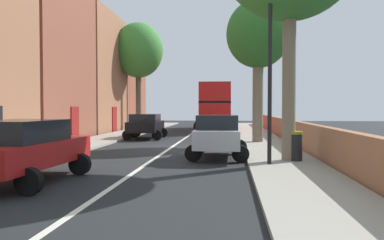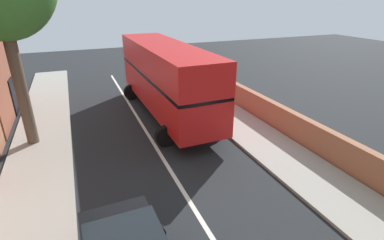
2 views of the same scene
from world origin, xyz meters
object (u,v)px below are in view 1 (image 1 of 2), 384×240
object	(u,v)px
double_decker_bus	(216,104)
parked_car_red_left_0	(23,148)
lamppost_right	(270,54)
street_tree_right_3	(258,36)
parked_car_silver_right_3	(218,134)
parked_car_black_left_1	(146,125)
street_tree_left_2	(138,51)
litter_bin_right	(295,146)

from	to	relation	value
double_decker_bus	parked_car_red_left_0	distance (m)	25.52
lamppost_right	street_tree_right_3	bearing A→B (deg)	88.48
double_decker_bus	parked_car_silver_right_3	bearing A→B (deg)	-87.65
parked_car_black_left_1	street_tree_left_2	size ratio (longest dim) A/B	0.42
street_tree_right_3	parked_car_silver_right_3	bearing A→B (deg)	-107.74
parked_car_silver_right_3	street_tree_left_2	distance (m)	20.84
street_tree_left_2	litter_bin_right	bearing A→B (deg)	-61.80
parked_car_red_left_0	lamppost_right	xyz separation A→B (m)	(6.80, 3.42, 2.85)
double_decker_bus	lamppost_right	bearing A→B (deg)	-83.17
street_tree_right_3	lamppost_right	bearing A→B (deg)	-91.52
parked_car_silver_right_3	street_tree_right_3	distance (m)	8.36
parked_car_black_left_1	parked_car_silver_right_3	xyz separation A→B (m)	(5.00, -9.07, 0.04)
street_tree_left_2	litter_bin_right	size ratio (longest dim) A/B	9.07
street_tree_right_3	litter_bin_right	bearing A→B (deg)	-84.25
lamppost_right	litter_bin_right	xyz separation A→B (m)	(1.00, 0.93, -3.16)
double_decker_bus	parked_car_red_left_0	size ratio (longest dim) A/B	2.42
parked_car_silver_right_3	litter_bin_right	size ratio (longest dim) A/B	3.83
parked_car_silver_right_3	litter_bin_right	bearing A→B (deg)	-25.26
street_tree_left_2	street_tree_right_3	distance (m)	15.51
street_tree_left_2	lamppost_right	world-z (taller)	street_tree_left_2
parked_car_silver_right_3	lamppost_right	size ratio (longest dim) A/B	0.64
street_tree_right_3	lamppost_right	size ratio (longest dim) A/B	1.26
parked_car_red_left_0	litter_bin_right	xyz separation A→B (m)	(7.80, 4.35, -0.31)
parked_car_red_left_0	parked_car_black_left_1	size ratio (longest dim) A/B	1.12
double_decker_bus	street_tree_right_3	size ratio (longest dim) A/B	1.35
parked_car_silver_right_3	double_decker_bus	bearing A→B (deg)	92.35
parked_car_red_left_0	litter_bin_right	distance (m)	8.94
lamppost_right	parked_car_black_left_1	bearing A→B (deg)	120.98
parked_car_silver_right_3	street_tree_left_2	world-z (taller)	street_tree_left_2
parked_car_red_left_0	street_tree_right_3	size ratio (longest dim) A/B	0.56
double_decker_bus	street_tree_right_3	xyz separation A→B (m)	(2.83, -13.12, 3.68)
parked_car_red_left_0	parked_car_silver_right_3	xyz separation A→B (m)	(5.00, 5.67, 0.02)
parked_car_red_left_0	parked_car_black_left_1	distance (m)	14.74
double_decker_bus	parked_car_black_left_1	bearing A→B (deg)	-112.00
lamppost_right	parked_car_red_left_0	bearing A→B (deg)	-153.32
parked_car_black_left_1	street_tree_left_2	world-z (taller)	street_tree_left_2
parked_car_black_left_1	lamppost_right	world-z (taller)	lamppost_right
parked_car_red_left_0	street_tree_right_3	world-z (taller)	street_tree_right_3
parked_car_red_left_0	lamppost_right	bearing A→B (deg)	26.68
street_tree_left_2	lamppost_right	size ratio (longest dim) A/B	1.51
parked_car_black_left_1	litter_bin_right	bearing A→B (deg)	-53.11
double_decker_bus	parked_car_black_left_1	size ratio (longest dim) A/B	2.70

